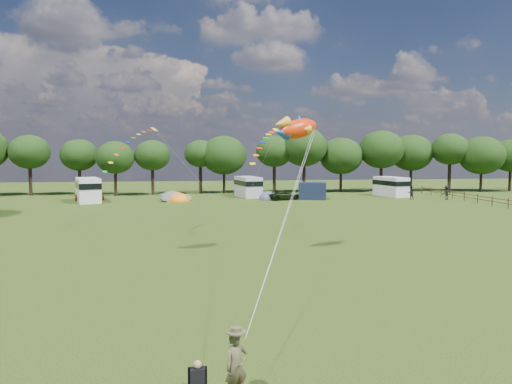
{
  "coord_description": "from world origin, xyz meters",
  "views": [
    {
      "loc": [
        -4.18,
        -21.65,
        6.39
      ],
      "look_at": [
        0.0,
        8.0,
        4.0
      ],
      "focal_mm": 35.0,
      "sensor_mm": 36.0,
      "label": 1
    }
  ],
  "objects": [
    {
      "name": "camp_chair",
      "position": [
        -3.95,
        -9.48,
        0.73
      ],
      "size": [
        0.5,
        0.5,
        1.22
      ],
      "rotation": [
        0.0,
        0.0,
        0.03
      ],
      "color": "#99999E",
      "rests_on": "ground"
    },
    {
      "name": "fish_kite",
      "position": [
        2.43,
        8.2,
        7.83
      ],
      "size": [
        3.42,
        2.33,
        1.82
      ],
      "rotation": [
        0.0,
        -0.21,
        0.45
      ],
      "color": "red",
      "rests_on": "ground"
    },
    {
      "name": "car_b",
      "position": [
        -5.54,
        44.02,
        0.66
      ],
      "size": [
        3.97,
        2.51,
        1.31
      ],
      "primitive_type": "imported",
      "rotation": [
        0.0,
        0.0,
        1.9
      ],
      "color": "#9FA3A9",
      "rests_on": "ground"
    },
    {
      "name": "streamer_kite_c",
      "position": [
        2.01,
        15.92,
        7.37
      ],
      "size": [
        3.16,
        4.91,
        2.79
      ],
      "rotation": [
        0.0,
        0.0,
        0.62
      ],
      "color": "yellow",
      "rests_on": "ground"
    },
    {
      "name": "campervan_d",
      "position": [
        25.35,
        47.18,
        1.51
      ],
      "size": [
        3.67,
        6.14,
        2.81
      ],
      "rotation": [
        0.0,
        0.0,
        1.8
      ],
      "color": "silver",
      "rests_on": "ground"
    },
    {
      "name": "kite_flyer",
      "position": [
        -2.95,
        -9.29,
        0.89
      ],
      "size": [
        0.77,
        0.66,
        1.78
      ],
      "primitive_type": "imported",
      "rotation": [
        0.0,
        0.0,
        0.42
      ],
      "color": "brown",
      "rests_on": "ground"
    },
    {
      "name": "campervan_c",
      "position": [
        4.64,
        49.03,
        1.55
      ],
      "size": [
        3.58,
        6.27,
        2.89
      ],
      "rotation": [
        0.0,
        0.0,
        1.76
      ],
      "color": "#BABBBD",
      "rests_on": "ground"
    },
    {
      "name": "car_d",
      "position": [
        8.89,
        43.84,
        0.64
      ],
      "size": [
        5.07,
        3.36,
        1.27
      ],
      "primitive_type": "imported",
      "rotation": [
        0.0,
        0.0,
        1.86
      ],
      "color": "black",
      "rests_on": "ground"
    },
    {
      "name": "fence",
      "position": [
        32.0,
        34.5,
        0.7
      ],
      "size": [
        0.12,
        33.12,
        1.2
      ],
      "color": "#472D19",
      "rests_on": "ground"
    },
    {
      "name": "awning_navy",
      "position": [
        12.92,
        44.29,
        1.15
      ],
      "size": [
        4.35,
        3.88,
        2.3
      ],
      "primitive_type": "cube",
      "rotation": [
        0.0,
        0.0,
        -0.28
      ],
      "color": "#151E34",
      "rests_on": "ground"
    },
    {
      "name": "car_a",
      "position": [
        -16.66,
        45.69,
        0.63
      ],
      "size": [
        4.06,
        2.41,
        1.27
      ],
      "primitive_type": "imported",
      "rotation": [
        0.0,
        0.0,
        1.82
      ],
      "color": "maroon",
      "rests_on": "ground"
    },
    {
      "name": "walker_a",
      "position": [
        26.07,
        42.22,
        0.92
      ],
      "size": [
        0.91,
        0.58,
        1.85
      ],
      "primitive_type": "imported",
      "rotation": [
        0.0,
        0.0,
        3.17
      ],
      "color": "black",
      "rests_on": "ground"
    },
    {
      "name": "walker_b",
      "position": [
        30.64,
        41.05,
        0.95
      ],
      "size": [
        1.24,
        0.59,
        1.91
      ],
      "primitive_type": "imported",
      "rotation": [
        0.0,
        0.0,
        3.16
      ],
      "color": "black",
      "rests_on": "ground"
    },
    {
      "name": "streamer_kite_b",
      "position": [
        -8.4,
        21.33,
        7.3
      ],
      "size": [
        4.19,
        4.68,
        3.79
      ],
      "rotation": [
        0.0,
        0.0,
        1.07
      ],
      "color": "gold",
      "rests_on": "ground"
    },
    {
      "name": "ground_plane",
      "position": [
        0.0,
        0.0,
        0.0
      ],
      "size": [
        180.0,
        180.0,
        0.0
      ],
      "primitive_type": "plane",
      "color": "black",
      "rests_on": "ground"
    },
    {
      "name": "tent_orange",
      "position": [
        -5.09,
        43.59,
        0.02
      ],
      "size": [
        2.85,
        3.12,
        2.23
      ],
      "color": "orange",
      "rests_on": "ground"
    },
    {
      "name": "campervan_b",
      "position": [
        -16.69,
        44.78,
        1.66
      ],
      "size": [
        4.32,
        6.79,
        3.08
      ],
      "rotation": [
        0.0,
        0.0,
        1.85
      ],
      "color": "white",
      "rests_on": "ground"
    },
    {
      "name": "tent_greyblue",
      "position": [
        6.93,
        44.58,
        0.02
      ],
      "size": [
        2.99,
        3.27,
        2.22
      ],
      "color": "#495469",
      "rests_on": "ground"
    },
    {
      "name": "tree_line",
      "position": [
        5.3,
        54.99,
        6.35
      ],
      "size": [
        102.98,
        10.98,
        10.27
      ],
      "color": "black",
      "rests_on": "ground"
    }
  ]
}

